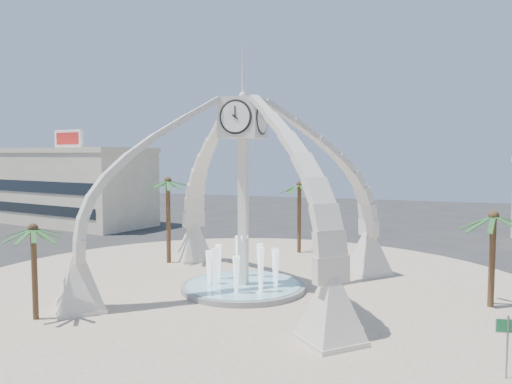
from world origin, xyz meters
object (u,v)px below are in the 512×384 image
(clock_tower, at_px, (243,190))
(palm_east, at_px, (494,217))
(street_sign, at_px, (508,334))
(palm_north, at_px, (299,186))
(palm_west, at_px, (168,182))
(palm_south, at_px, (33,230))
(fountain, at_px, (243,286))

(clock_tower, height_order, palm_east, clock_tower)
(palm_east, height_order, street_sign, palm_east)
(palm_north, bearing_deg, palm_west, -139.45)
(palm_north, distance_m, palm_south, 23.87)
(palm_west, bearing_deg, palm_north, 40.55)
(palm_south, bearing_deg, palm_east, 24.51)
(clock_tower, bearing_deg, palm_north, 88.87)
(palm_north, xyz_separation_m, palm_south, (-8.56, -22.25, -1.19))
(fountain, bearing_deg, palm_west, 146.97)
(clock_tower, height_order, palm_west, clock_tower)
(palm_east, height_order, palm_south, palm_east)
(fountain, xyz_separation_m, palm_east, (14.66, 1.39, 4.96))
(fountain, distance_m, palm_east, 15.54)
(clock_tower, xyz_separation_m, palm_south, (-8.30, -9.07, -1.64))
(fountain, height_order, palm_south, palm_south)
(fountain, distance_m, street_sign, 16.66)
(street_sign, bearing_deg, palm_north, 113.45)
(clock_tower, distance_m, palm_south, 12.40)
(palm_south, height_order, street_sign, palm_south)
(palm_north, relative_size, street_sign, 2.68)
(fountain, bearing_deg, clock_tower, -90.00)
(palm_north, xyz_separation_m, street_sign, (13.99, -21.67, -4.21))
(palm_east, xyz_separation_m, palm_west, (-23.26, 4.20, 1.32))
(palm_west, xyz_separation_m, street_sign, (22.86, -14.09, -4.74))
(clock_tower, relative_size, palm_east, 2.98)
(clock_tower, bearing_deg, fountain, 90.00)
(palm_west, height_order, palm_north, palm_west)
(fountain, height_order, street_sign, fountain)
(fountain, bearing_deg, street_sign, -30.78)
(palm_south, xyz_separation_m, street_sign, (22.55, 0.58, -3.02))
(street_sign, bearing_deg, fountain, 139.81)
(palm_east, bearing_deg, palm_south, -155.49)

